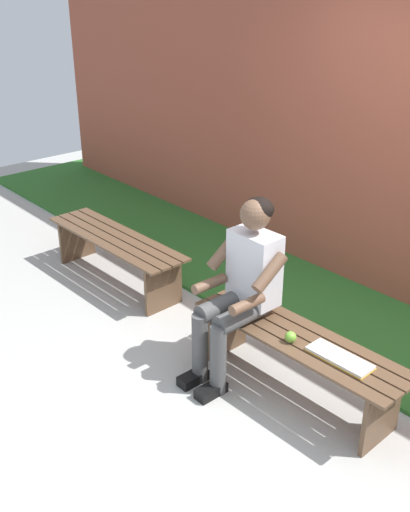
# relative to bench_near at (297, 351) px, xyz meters

# --- Properties ---
(ground_plane) EXTENTS (10.00, 7.00, 0.04)m
(ground_plane) POSITION_rel_bench_near_xyz_m (1.04, 1.00, -0.35)
(ground_plane) COLOR #B2B2AD
(grass_strip) EXTENTS (9.00, 1.82, 0.03)m
(grass_strip) POSITION_rel_bench_near_xyz_m (1.04, -1.26, -0.31)
(grass_strip) COLOR #2D6B28
(grass_strip) RESTS_ON ground
(brick_wall) EXTENTS (9.50, 0.24, 2.89)m
(brick_wall) POSITION_rel_bench_near_xyz_m (0.50, -1.66, 1.12)
(brick_wall) COLOR #9E4C38
(brick_wall) RESTS_ON ground
(bench_near) EXTENTS (1.53, 0.44, 0.44)m
(bench_near) POSITION_rel_bench_near_xyz_m (0.00, 0.00, 0.00)
(bench_near) COLOR brown
(bench_near) RESTS_ON ground
(bench_far) EXTENTS (1.56, 0.44, 0.44)m
(bench_far) POSITION_rel_bench_near_xyz_m (2.08, 0.00, 0.00)
(bench_far) COLOR brown
(bench_far) RESTS_ON ground
(person_seated) EXTENTS (0.50, 0.69, 1.24)m
(person_seated) POSITION_rel_bench_near_xyz_m (0.43, 0.10, 0.35)
(person_seated) COLOR silver
(person_seated) RESTS_ON ground
(apple) EXTENTS (0.07, 0.07, 0.07)m
(apple) POSITION_rel_bench_near_xyz_m (-0.01, 0.09, 0.15)
(apple) COLOR #72B738
(apple) RESTS_ON bench_near
(book_open) EXTENTS (0.42, 0.17, 0.02)m
(book_open) POSITION_rel_bench_near_xyz_m (-0.33, 0.01, 0.12)
(book_open) COLOR white
(book_open) RESTS_ON bench_near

